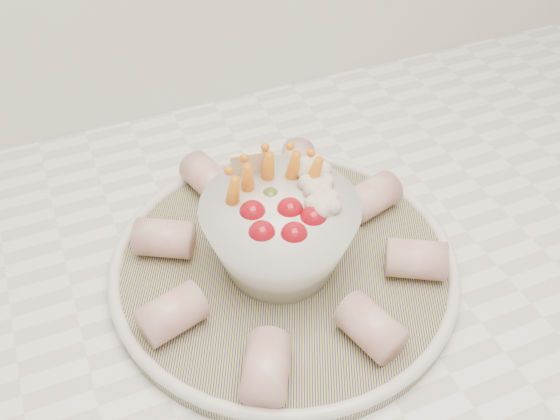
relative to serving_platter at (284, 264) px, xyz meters
name	(u,v)px	position (x,y,z in m)	size (l,w,h in m)	color
serving_platter	(284,264)	(0.00, 0.00, 0.00)	(0.44, 0.44, 0.02)	navy
veggie_bowl	(281,232)	(0.00, 0.00, 0.05)	(0.15, 0.15, 0.11)	silver
cured_meat_rolls	(283,248)	(0.00, 0.00, 0.02)	(0.29, 0.31, 0.04)	#BA5B55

